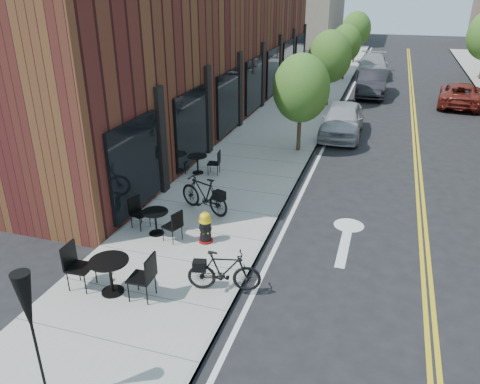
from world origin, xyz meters
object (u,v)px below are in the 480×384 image
(bistro_set_c, at_px, (198,162))
(parked_car_a, at_px, (342,120))
(parked_car_c, at_px, (373,66))
(bicycle_left, at_px, (204,194))
(bistro_set_b, at_px, (156,219))
(fire_hydrant, at_px, (205,228))
(bistro_set_a, at_px, (110,272))
(bicycle_right, at_px, (224,271))
(patio_umbrella, at_px, (29,313))
(parked_car_b, at_px, (372,83))
(parked_car_far, at_px, (460,94))

(bistro_set_c, bearing_deg, parked_car_a, 48.39)
(parked_car_c, bearing_deg, bistro_set_c, -104.70)
(bicycle_left, height_order, bistro_set_b, bicycle_left)
(fire_hydrant, height_order, bistro_set_a, bistro_set_a)
(bicycle_right, relative_size, patio_umbrella, 0.65)
(patio_umbrella, bearing_deg, parked_car_c, 84.16)
(bistro_set_b, distance_m, patio_umbrella, 5.76)
(bicycle_right, bearing_deg, bistro_set_c, 13.91)
(bistro_set_c, bearing_deg, bistro_set_b, -89.95)
(fire_hydrant, height_order, bistro_set_c, fire_hydrant)
(bicycle_left, xyz_separation_m, parked_car_c, (3.42, 24.68, 0.11))
(parked_car_b, relative_size, parked_car_c, 0.87)
(bicycle_right, distance_m, bistro_set_c, 7.02)
(bicycle_left, height_order, parked_car_far, parked_car_far)
(bistro_set_b, relative_size, parked_car_c, 0.31)
(parked_car_a, bearing_deg, bicycle_right, -95.64)
(bicycle_right, height_order, parked_car_c, parked_car_c)
(parked_car_far, bearing_deg, bistro_set_a, 72.90)
(bicycle_right, distance_m, parked_car_far, 21.47)
(bicycle_left, bearing_deg, patio_umbrella, 23.65)
(bicycle_right, xyz_separation_m, parked_car_c, (1.56, 28.18, 0.18))
(bicycle_right, bearing_deg, bistro_set_a, 96.42)
(parked_car_b, bearing_deg, parked_car_c, 93.07)
(parked_car_a, relative_size, parked_car_c, 0.81)
(bicycle_right, relative_size, parked_car_b, 0.34)
(parked_car_c, bearing_deg, parked_car_b, -89.47)
(bistro_set_b, xyz_separation_m, parked_car_c, (4.14, 26.35, 0.22))
(bicycle_left, relative_size, bistro_set_a, 0.93)
(parked_car_b, bearing_deg, fire_hydrant, -98.71)
(fire_hydrant, xyz_separation_m, parked_car_b, (3.07, 19.79, 0.24))
(parked_car_a, relative_size, parked_car_far, 0.93)
(bistro_set_a, distance_m, parked_car_far, 23.05)
(fire_hydrant, height_order, bicycle_right, bicycle_right)
(bicycle_right, relative_size, parked_car_c, 0.30)
(parked_car_a, bearing_deg, fire_hydrant, -102.48)
(bistro_set_a, relative_size, patio_umbrella, 0.80)
(fire_hydrant, xyz_separation_m, bistro_set_b, (-1.41, -0.01, 0.03))
(bicycle_right, distance_m, bistro_set_a, 2.44)
(bistro_set_c, relative_size, parked_car_c, 0.30)
(bistro_set_c, bearing_deg, bicycle_right, -70.81)
(fire_hydrant, xyz_separation_m, bistro_set_a, (-1.13, -2.66, 0.12))
(bistro_set_c, bearing_deg, parked_car_c, 69.83)
(bicycle_left, height_order, parked_car_b, parked_car_b)
(parked_car_c, height_order, parked_car_far, parked_car_c)
(patio_umbrella, height_order, parked_car_a, patio_umbrella)
(bistro_set_c, bearing_deg, bistro_set_a, -90.66)
(bistro_set_a, height_order, parked_car_b, parked_car_b)
(bistro_set_b, bearing_deg, bicycle_left, 84.73)
(bistro_set_a, bearing_deg, patio_umbrella, -80.74)
(bicycle_left, xyz_separation_m, bistro_set_c, (-1.35, 2.76, -0.12))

